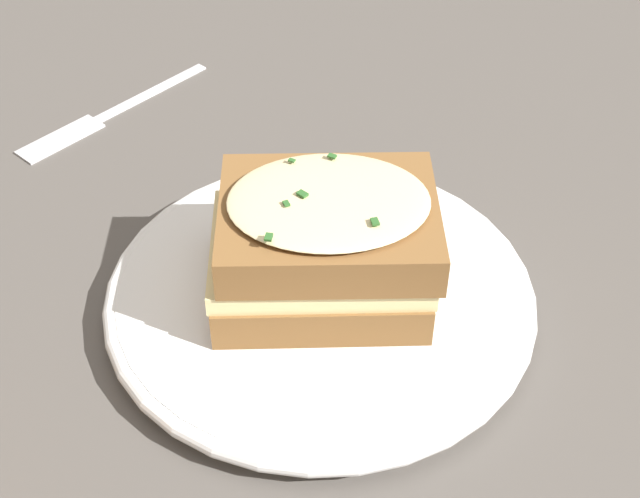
# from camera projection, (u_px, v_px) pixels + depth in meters

# --- Properties ---
(ground_plane) EXTENTS (2.40, 2.40, 0.00)m
(ground_plane) POSITION_uv_depth(u_px,v_px,m) (306.00, 329.00, 0.54)
(ground_plane) COLOR #514C47
(dinner_plate) EXTENTS (0.26, 0.26, 0.02)m
(dinner_plate) POSITION_uv_depth(u_px,v_px,m) (320.00, 295.00, 0.54)
(dinner_plate) COLOR white
(dinner_plate) RESTS_ON ground_plane
(sandwich) EXTENTS (0.16, 0.16, 0.07)m
(sandwich) POSITION_uv_depth(u_px,v_px,m) (324.00, 244.00, 0.52)
(sandwich) COLOR brown
(sandwich) RESTS_ON dinner_plate
(fork) EXTENTS (0.03, 0.18, 0.00)m
(fork) POSITION_uv_depth(u_px,v_px,m) (96.00, 120.00, 0.70)
(fork) COLOR silver
(fork) RESTS_ON ground_plane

